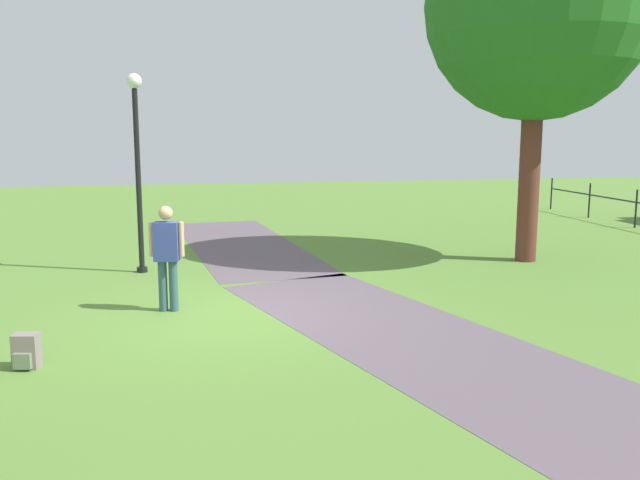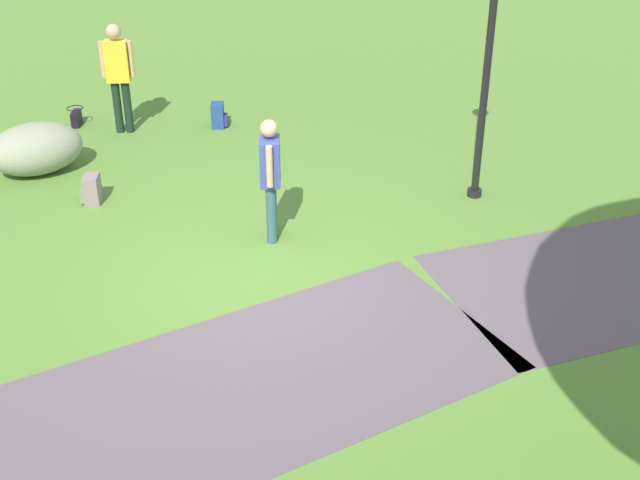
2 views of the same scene
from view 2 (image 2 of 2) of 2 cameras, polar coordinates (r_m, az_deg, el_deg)
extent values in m
plane|color=#588134|center=(9.66, -4.25, -2.71)|extent=(48.00, 48.00, 0.00)
cube|color=#5F515B|center=(7.78, -14.68, -12.93)|extent=(8.35, 4.60, 0.01)
cylinder|color=black|center=(11.71, 10.56, 3.24)|extent=(0.20, 0.20, 0.10)
cylinder|color=black|center=(11.09, 11.34, 10.94)|extent=(0.10, 0.10, 3.42)
ellipsoid|color=gray|center=(12.77, -18.95, 5.95)|extent=(1.57, 1.28, 0.75)
cylinder|color=black|center=(13.91, -13.73, 8.88)|extent=(0.13, 0.13, 0.86)
cylinder|color=black|center=(13.88, -13.07, 8.92)|extent=(0.13, 0.13, 0.86)
cube|color=yellow|center=(13.66, -13.77, 11.84)|extent=(0.39, 0.29, 0.64)
cylinder|color=tan|center=(13.69, -14.71, 11.92)|extent=(0.08, 0.08, 0.57)
cylinder|color=tan|center=(13.62, -12.86, 12.05)|extent=(0.08, 0.08, 0.57)
sphere|color=tan|center=(13.53, -14.01, 13.72)|extent=(0.23, 0.23, 0.23)
cylinder|color=#355861|center=(10.22, -3.35, 1.77)|extent=(0.13, 0.13, 0.77)
cylinder|color=#355861|center=(10.37, -3.34, 2.18)|extent=(0.13, 0.13, 0.77)
cube|color=#384699|center=(10.00, -3.45, 5.40)|extent=(0.31, 0.40, 0.58)
cylinder|color=tan|center=(9.79, -3.49, 5.05)|extent=(0.08, 0.08, 0.51)
cylinder|color=tan|center=(10.19, -3.43, 6.07)|extent=(0.08, 0.08, 0.51)
sphere|color=tan|center=(9.84, -3.53, 7.66)|extent=(0.21, 0.21, 0.21)
cube|color=black|center=(14.48, -16.39, 8.02)|extent=(0.18, 0.34, 0.24)
torus|color=black|center=(14.42, -16.49, 8.68)|extent=(0.32, 0.32, 0.02)
cube|color=gray|center=(11.67, -15.37, 3.38)|extent=(0.25, 0.31, 0.40)
cube|color=gray|center=(11.74, -15.94, 3.01)|extent=(0.10, 0.20, 0.18)
cube|color=navy|center=(13.91, -7.04, 8.50)|extent=(0.25, 0.31, 0.40)
cube|color=navy|center=(13.93, -6.48, 8.21)|extent=(0.10, 0.20, 0.18)
camera|label=1|loc=(12.55, -56.79, 5.05)|focal=38.28mm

